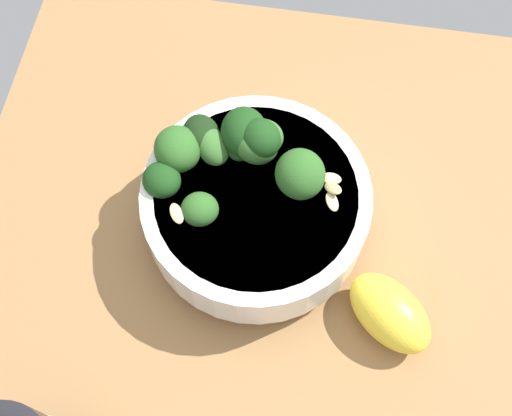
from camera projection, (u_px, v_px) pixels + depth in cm
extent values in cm
cube|color=#996D42|center=(269.00, 267.00, 61.82)|extent=(57.64, 57.64, 3.38)
cylinder|color=white|center=(256.00, 222.00, 60.91)|extent=(10.72, 10.72, 1.71)
cylinder|color=white|center=(256.00, 207.00, 57.79)|extent=(19.49, 19.49, 5.14)
cylinder|color=silver|center=(256.00, 196.00, 55.82)|extent=(17.11, 17.11, 0.80)
cylinder|color=#589D47|center=(203.00, 144.00, 59.03)|extent=(1.86, 1.93, 1.68)
ellipsoid|color=black|center=(201.00, 134.00, 57.40)|extent=(4.63, 5.33, 3.40)
cylinder|color=#589D47|center=(261.00, 149.00, 58.18)|extent=(1.51, 1.67, 1.82)
ellipsoid|color=#386B2B|center=(262.00, 138.00, 56.46)|extent=(5.03, 5.16, 4.26)
cylinder|color=#4A8F3C|center=(180.00, 160.00, 58.26)|extent=(2.17, 2.22, 1.35)
ellipsoid|color=#2D6023|center=(178.00, 149.00, 56.57)|extent=(5.40, 5.85, 5.21)
cylinder|color=#2F662B|center=(256.00, 156.00, 57.55)|extent=(1.73, 1.73, 1.20)
ellipsoid|color=#386B2B|center=(256.00, 146.00, 56.07)|extent=(4.79, 3.35, 4.38)
cylinder|color=#2F662B|center=(242.00, 153.00, 58.24)|extent=(1.50, 1.43, 1.16)
ellipsoid|color=#194216|center=(241.00, 146.00, 57.06)|extent=(3.33, 3.42, 2.76)
cylinder|color=#4A8F3C|center=(201.00, 218.00, 56.05)|extent=(1.68, 1.35, 1.78)
ellipsoid|color=#2D6023|center=(200.00, 209.00, 54.53)|extent=(4.51, 4.17, 3.96)
cylinder|color=#2F662B|center=(214.00, 156.00, 58.45)|extent=(1.67, 1.90, 1.84)
ellipsoid|color=#386B2B|center=(213.00, 147.00, 56.94)|extent=(4.97, 4.69, 4.14)
cylinder|color=#589D47|center=(164.00, 189.00, 57.37)|extent=(1.91, 1.84, 1.60)
ellipsoid|color=#194216|center=(162.00, 180.00, 55.75)|extent=(4.98, 4.96, 3.30)
cylinder|color=#3C7A32|center=(260.00, 149.00, 57.39)|extent=(1.96, 1.80, 1.39)
ellipsoid|color=#194216|center=(260.00, 139.00, 55.88)|extent=(6.18, 5.25, 5.50)
cylinder|color=#2F662B|center=(244.00, 144.00, 58.77)|extent=(1.84, 1.70, 1.81)
ellipsoid|color=#194216|center=(244.00, 132.00, 56.97)|extent=(6.08, 6.71, 6.33)
cylinder|color=#589D47|center=(299.00, 185.00, 56.32)|extent=(2.36, 2.17, 1.79)
ellipsoid|color=#2D6023|center=(300.00, 174.00, 54.52)|extent=(6.23, 6.42, 5.26)
ellipsoid|color=#DBBC84|center=(311.00, 179.00, 54.14)|extent=(2.02, 1.74, 1.16)
ellipsoid|color=#DBBC84|center=(333.00, 188.00, 54.56)|extent=(1.98, 1.87, 1.13)
ellipsoid|color=#DBBC84|center=(332.00, 201.00, 54.49)|extent=(1.66, 2.06, 0.53)
ellipsoid|color=#DBBC84|center=(176.00, 215.00, 53.73)|extent=(1.82, 2.08, 0.72)
ellipsoid|color=#DBBC84|center=(331.00, 178.00, 55.30)|extent=(1.90, 1.25, 0.88)
ellipsoid|color=#DBBC84|center=(263.00, 129.00, 55.87)|extent=(1.85, 2.06, 0.96)
ellipsoid|color=yellow|center=(390.00, 313.00, 55.92)|extent=(9.39, 8.97, 4.56)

